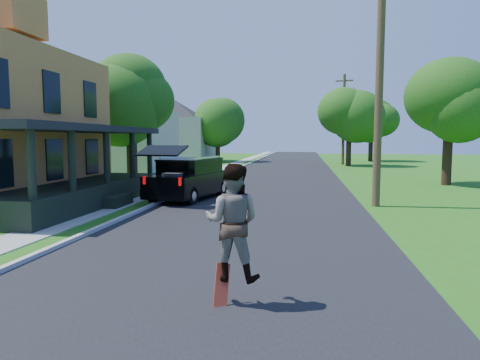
# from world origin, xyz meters

# --- Properties ---
(ground) EXTENTS (140.00, 140.00, 0.00)m
(ground) POSITION_xyz_m (0.00, 0.00, 0.00)
(ground) COLOR #2A5E12
(ground) RESTS_ON ground
(street) EXTENTS (8.00, 120.00, 0.02)m
(street) POSITION_xyz_m (0.00, 20.00, 0.00)
(street) COLOR black
(street) RESTS_ON ground
(curb) EXTENTS (0.15, 120.00, 0.12)m
(curb) POSITION_xyz_m (-4.05, 20.00, 0.00)
(curb) COLOR #ACACA6
(curb) RESTS_ON ground
(sidewalk) EXTENTS (1.30, 120.00, 0.03)m
(sidewalk) POSITION_xyz_m (-5.60, 20.00, 0.00)
(sidewalk) COLOR gray
(sidewalk) RESTS_ON ground
(front_walk) EXTENTS (6.50, 1.20, 0.03)m
(front_walk) POSITION_xyz_m (-9.50, 6.00, 0.00)
(front_walk) COLOR gray
(front_walk) RESTS_ON ground
(neighbor_house_mid) EXTENTS (12.78, 12.78, 8.30)m
(neighbor_house_mid) POSITION_xyz_m (-13.50, 24.00, 4.19)
(neighbor_house_mid) COLOR #B1AA9D
(neighbor_house_mid) RESTS_ON ground
(neighbor_house_far) EXTENTS (12.78, 12.78, 8.30)m
(neighbor_house_far) POSITION_xyz_m (-13.50, 40.00, 4.19)
(neighbor_house_far) COLOR #B1AA9D
(neighbor_house_far) RESTS_ON ground
(black_suv) EXTENTS (2.84, 5.34, 2.36)m
(black_suv) POSITION_xyz_m (-3.20, 8.43, 0.90)
(black_suv) COLOR black
(black_suv) RESTS_ON ground
(skateboarder) EXTENTS (0.93, 0.75, 1.83)m
(skateboarder) POSITION_xyz_m (0.64, -3.00, 1.30)
(skateboarder) COLOR black
(skateboarder) RESTS_ON ground
(skateboard) EXTENTS (0.24, 0.37, 0.82)m
(skateboard) POSITION_xyz_m (0.49, -3.15, 0.23)
(skateboard) COLOR #AD280E
(skateboard) RESTS_ON ground
(tree_left_mid) EXTENTS (5.79, 5.53, 8.37)m
(tree_left_mid) POSITION_xyz_m (-8.38, 14.50, 5.49)
(tree_left_mid) COLOR black
(tree_left_mid) RESTS_ON ground
(tree_left_far) EXTENTS (7.33, 7.16, 8.33)m
(tree_left_far) POSITION_xyz_m (-8.21, 38.78, 5.18)
(tree_left_far) COLOR black
(tree_left_far) RESTS_ON ground
(tree_right_near) EXTENTS (5.98, 5.67, 7.30)m
(tree_right_near) POSITION_xyz_m (9.69, 16.24, 4.81)
(tree_right_near) COLOR black
(tree_right_near) RESTS_ON ground
(tree_right_mid) EXTENTS (6.12, 6.27, 8.14)m
(tree_right_mid) POSITION_xyz_m (5.97, 33.66, 5.46)
(tree_right_mid) COLOR black
(tree_right_mid) RESTS_ON ground
(tree_right_far) EXTENTS (6.60, 6.40, 7.87)m
(tree_right_far) POSITION_xyz_m (9.49, 43.64, 5.00)
(tree_right_far) COLOR black
(tree_right_far) RESTS_ON ground
(utility_pole_near) EXTENTS (1.83, 0.32, 10.81)m
(utility_pole_near) POSITION_xyz_m (4.50, 7.56, 5.57)
(utility_pole_near) COLOR #463620
(utility_pole_near) RESTS_ON ground
(utility_pole_far) EXTENTS (1.75, 0.55, 9.22)m
(utility_pole_far) POSITION_xyz_m (5.63, 35.93, 4.77)
(utility_pole_far) COLOR #463620
(utility_pole_far) RESTS_ON ground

